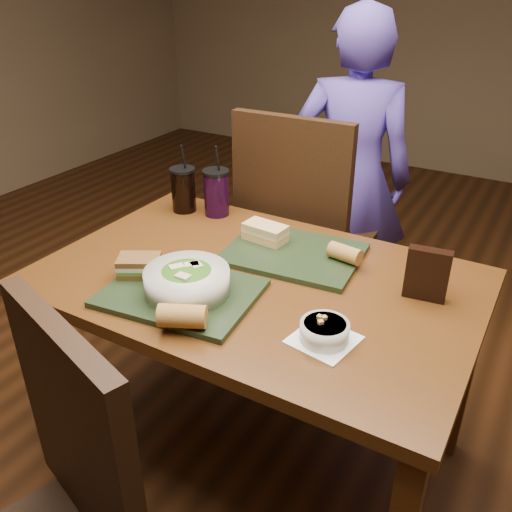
# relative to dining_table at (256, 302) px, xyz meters

# --- Properties ---
(ground) EXTENTS (6.00, 6.00, 0.00)m
(ground) POSITION_rel_dining_table_xyz_m (0.00, 0.00, -0.66)
(ground) COLOR #381C0B
(ground) RESTS_ON ground
(dining_table) EXTENTS (1.30, 0.85, 0.75)m
(dining_table) POSITION_rel_dining_table_xyz_m (0.00, 0.00, 0.00)
(dining_table) COLOR #4F2B0F
(dining_table) RESTS_ON ground
(chair_far) EXTENTS (0.49, 0.49, 1.11)m
(chair_far) POSITION_rel_dining_table_xyz_m (-0.15, 0.63, -0.04)
(chair_far) COLOR black
(chair_far) RESTS_ON ground
(diner) EXTENTS (0.60, 0.47, 1.47)m
(diner) POSITION_rel_dining_table_xyz_m (-0.08, 0.99, 0.08)
(diner) COLOR #4C3799
(diner) RESTS_ON ground
(tray_near) EXTENTS (0.45, 0.37, 0.02)m
(tray_near) POSITION_rel_dining_table_xyz_m (-0.13, -0.20, 0.10)
(tray_near) COLOR black
(tray_near) RESTS_ON dining_table
(tray_far) EXTENTS (0.45, 0.36, 0.02)m
(tray_far) POSITION_rel_dining_table_xyz_m (0.04, 0.17, 0.10)
(tray_far) COLOR black
(tray_far) RESTS_ON dining_table
(salad_bowl) EXTENTS (0.24, 0.24, 0.08)m
(salad_bowl) POSITION_rel_dining_table_xyz_m (-0.11, -0.20, 0.15)
(salad_bowl) COLOR silver
(salad_bowl) RESTS_ON tray_near
(soup_bowl) EXTENTS (0.17, 0.17, 0.06)m
(soup_bowl) POSITION_rel_dining_table_xyz_m (0.31, -0.19, 0.12)
(soup_bowl) COLOR white
(soup_bowl) RESTS_ON dining_table
(sandwich_near) EXTENTS (0.15, 0.13, 0.06)m
(sandwich_near) POSITION_rel_dining_table_xyz_m (-0.29, -0.19, 0.14)
(sandwich_near) COLOR #593819
(sandwich_near) RESTS_ON tray_near
(sandwich_far) EXTENTS (0.15, 0.09, 0.06)m
(sandwich_far) POSITION_rel_dining_table_xyz_m (-0.08, 0.20, 0.14)
(sandwich_far) COLOR tan
(sandwich_far) RESTS_ON tray_far
(baguette_near) EXTENTS (0.14, 0.11, 0.06)m
(baguette_near) POSITION_rel_dining_table_xyz_m (-0.02, -0.34, 0.14)
(baguette_near) COLOR #AD7533
(baguette_near) RESTS_ON tray_near
(baguette_far) EXTENTS (0.11, 0.07, 0.05)m
(baguette_far) POSITION_rel_dining_table_xyz_m (0.20, 0.20, 0.13)
(baguette_far) COLOR #AD7533
(baguette_far) RESTS_ON tray_far
(cup_cola) EXTENTS (0.10, 0.10, 0.26)m
(cup_cola) POSITION_rel_dining_table_xyz_m (-0.49, 0.30, 0.18)
(cup_cola) COLOR black
(cup_cola) RESTS_ON dining_table
(cup_berry) EXTENTS (0.10, 0.10, 0.27)m
(cup_berry) POSITION_rel_dining_table_xyz_m (-0.36, 0.33, 0.18)
(cup_berry) COLOR black
(cup_berry) RESTS_ON dining_table
(chip_bag) EXTENTS (0.12, 0.05, 0.15)m
(chip_bag) POSITION_rel_dining_table_xyz_m (0.47, 0.13, 0.17)
(chip_bag) COLOR black
(chip_bag) RESTS_ON dining_table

